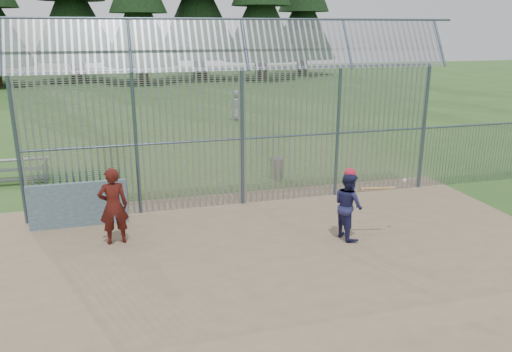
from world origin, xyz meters
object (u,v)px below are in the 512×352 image
object	(u,v)px
trash_can	(277,168)
bleacher	(1,172)
batter	(348,205)
onlooker	(113,206)
dugout_wall	(78,205)

from	to	relation	value
trash_can	bleacher	world-z (taller)	trash_can
batter	trash_can	world-z (taller)	batter
onlooker	batter	bearing A→B (deg)	163.17
batter	bleacher	size ratio (longest dim) A/B	0.56
dugout_wall	trash_can	xyz separation A→B (m)	(6.39, 2.82, -0.24)
bleacher	dugout_wall	bearing A→B (deg)	-59.73
dugout_wall	trash_can	world-z (taller)	dugout_wall
dugout_wall	onlooker	size ratio (longest dim) A/B	1.31
dugout_wall	bleacher	xyz separation A→B (m)	(-2.79, 4.78, -0.21)
dugout_wall	onlooker	xyz separation A→B (m)	(0.91, -1.37, 0.35)
trash_can	batter	bearing A→B (deg)	-88.74
dugout_wall	trash_can	size ratio (longest dim) A/B	3.05
dugout_wall	batter	xyz separation A→B (m)	(6.51, -2.57, 0.25)
batter	bleacher	bearing A→B (deg)	43.79
trash_can	bleacher	bearing A→B (deg)	167.95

